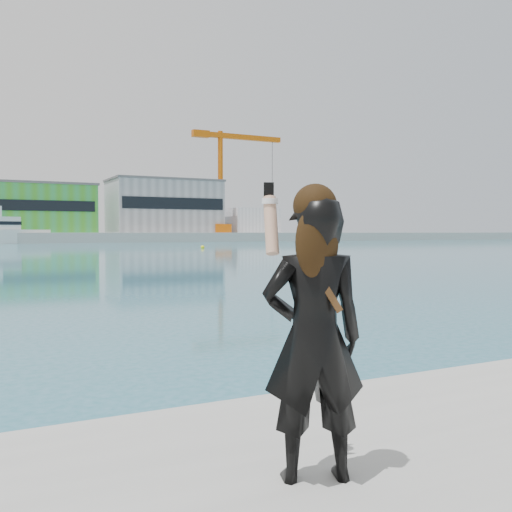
% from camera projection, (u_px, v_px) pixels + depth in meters
% --- Properties ---
extents(warehouse_green, '(30.60, 16.36, 10.50)m').
position_uv_depth(warehouse_green, '(19.00, 208.00, 121.14)').
color(warehouse_green, green).
rests_on(warehouse_green, far_quay).
extents(warehouse_grey_right, '(25.50, 15.35, 12.50)m').
position_uv_depth(warehouse_grey_right, '(164.00, 206.00, 135.49)').
color(warehouse_grey_right, gray).
rests_on(warehouse_grey_right, far_quay).
extents(ancillary_shed, '(12.00, 10.00, 6.00)m').
position_uv_depth(ancillary_shed, '(251.00, 221.00, 143.76)').
color(ancillary_shed, silver).
rests_on(ancillary_shed, far_quay).
extents(dock_crane, '(23.00, 4.00, 24.00)m').
position_uv_depth(dock_crane, '(225.00, 178.00, 135.80)').
color(dock_crane, '#D45D0C').
rests_on(dock_crane, far_quay).
extents(flagpole_right, '(1.28, 0.16, 8.00)m').
position_uv_depth(flagpole_right, '(93.00, 211.00, 121.28)').
color(flagpole_right, silver).
rests_on(flagpole_right, far_quay).
extents(buoy_near, '(0.50, 0.50, 0.50)m').
position_uv_depth(buoy_near, '(203.00, 248.00, 74.60)').
color(buoy_near, '#F1EF0C').
rests_on(buoy_near, ground).
extents(woman, '(0.66, 0.54, 1.64)m').
position_uv_depth(woman, '(314.00, 330.00, 3.11)').
color(woman, black).
rests_on(woman, near_quay).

